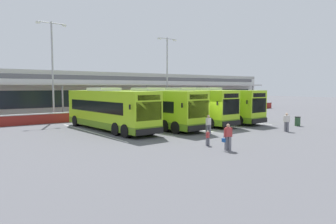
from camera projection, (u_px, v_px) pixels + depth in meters
ground_plane at (210, 131)px, 26.99m from camera, size 200.00×200.00×0.00m
terminal_building at (86, 92)px, 48.07m from camera, size 70.00×13.00×6.00m
red_barrier_wall at (126, 114)px, 38.43m from camera, size 60.00×0.40×1.10m
coach_bus_leftmost at (109, 110)px, 27.67m from camera, size 3.28×12.24×3.78m
coach_bus_left_centre at (154, 109)px, 29.68m from camera, size 3.28×12.24×3.78m
coach_bus_centre at (186, 106)px, 32.85m from camera, size 3.28×12.24×3.78m
coach_bus_right_centre at (213, 105)px, 34.93m from camera, size 3.28×12.24×3.78m
bay_stripe_far_west at (90, 132)px, 26.66m from camera, size 0.14×13.00×0.01m
bay_stripe_west at (132, 128)px, 29.20m from camera, size 0.14×13.00×0.01m
bay_stripe_mid_west at (168, 125)px, 31.74m from camera, size 0.14×13.00×0.01m
bay_stripe_centre at (198, 122)px, 34.28m from camera, size 0.14×13.00×0.01m
bay_stripe_mid_east at (224, 119)px, 36.82m from camera, size 0.14×13.00×0.01m
pedestrian_with_handbag at (228, 136)px, 18.79m from camera, size 0.64×0.45×1.62m
pedestrian_child at (208, 137)px, 20.37m from camera, size 0.33×0.18×1.00m
pedestrian_near_bin at (208, 124)px, 24.67m from camera, size 0.53×0.30×1.62m
pedestrian_approaching_bus at (287, 122)px, 26.74m from camera, size 0.48×0.42×1.62m
lamp_post_west at (52, 65)px, 34.50m from camera, size 3.24×0.28×11.00m
lamp_post_centre at (167, 70)px, 45.54m from camera, size 3.24×0.28×11.00m
litter_bin at (298, 121)px, 30.63m from camera, size 0.54×0.54×0.93m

